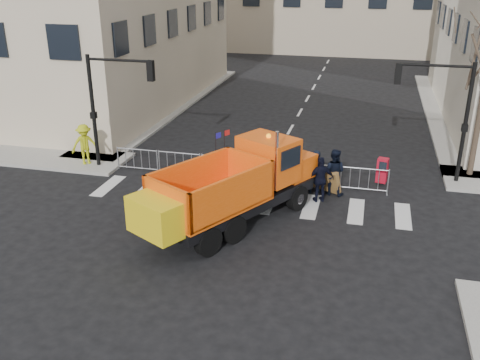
% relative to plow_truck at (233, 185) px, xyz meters
% --- Properties ---
extents(ground, '(120.00, 120.00, 0.00)m').
position_rel_plow_truck_xyz_m(ground, '(0.18, -3.23, -1.59)').
color(ground, black).
rests_on(ground, ground).
extents(sidewalk_back, '(64.00, 5.00, 0.15)m').
position_rel_plow_truck_xyz_m(sidewalk_back, '(0.18, 5.27, -1.51)').
color(sidewalk_back, gray).
rests_on(sidewalk_back, ground).
extents(traffic_light_left, '(0.18, 0.18, 5.40)m').
position_rel_plow_truck_xyz_m(traffic_light_left, '(-7.82, 4.27, 1.11)').
color(traffic_light_left, black).
rests_on(traffic_light_left, ground).
extents(traffic_light_right, '(0.18, 0.18, 5.40)m').
position_rel_plow_truck_xyz_m(traffic_light_right, '(8.68, 6.27, 1.11)').
color(traffic_light_right, black).
rests_on(traffic_light_right, ground).
extents(crowd_barriers, '(12.60, 0.60, 1.10)m').
position_rel_plow_truck_xyz_m(crowd_barriers, '(-0.57, 4.37, -1.04)').
color(crowd_barriers, '#9EA0A5').
rests_on(crowd_barriers, ground).
extents(plow_truck, '(6.61, 9.25, 3.58)m').
position_rel_plow_truck_xyz_m(plow_truck, '(0.00, 0.00, 0.00)').
color(plow_truck, black).
rests_on(plow_truck, ground).
extents(cop_a, '(0.83, 0.72, 1.93)m').
position_rel_plow_truck_xyz_m(cop_a, '(2.62, 3.77, -0.63)').
color(cop_a, black).
rests_on(cop_a, ground).
extents(cop_b, '(1.11, 0.94, 2.02)m').
position_rel_plow_truck_xyz_m(cop_b, '(3.41, 3.77, -0.58)').
color(cop_b, black).
rests_on(cop_b, ground).
extents(cop_c, '(1.23, 0.94, 1.94)m').
position_rel_plow_truck_xyz_m(cop_c, '(2.95, 2.89, -0.62)').
color(cop_c, black).
rests_on(cop_c, ground).
extents(worker, '(1.44, 1.37, 1.96)m').
position_rel_plow_truck_xyz_m(worker, '(-8.45, 4.26, -0.46)').
color(worker, '#B2BA15').
rests_on(worker, sidewalk_back).
extents(newspaper_box, '(0.52, 0.48, 1.10)m').
position_rel_plow_truck_xyz_m(newspaper_box, '(5.42, 5.30, -0.89)').
color(newspaper_box, '#B60E21').
rests_on(newspaper_box, sidewalk_back).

